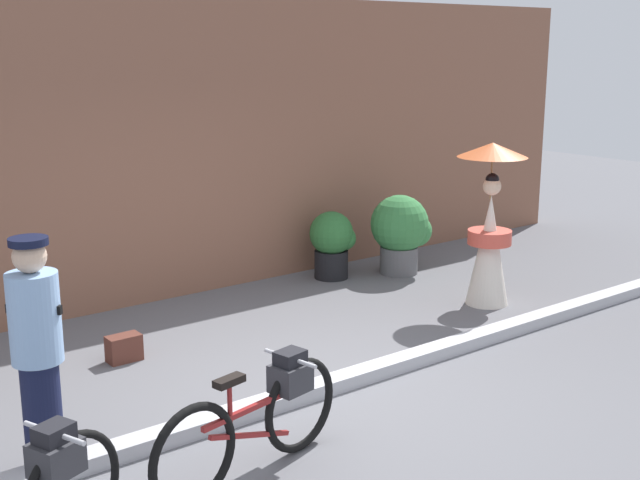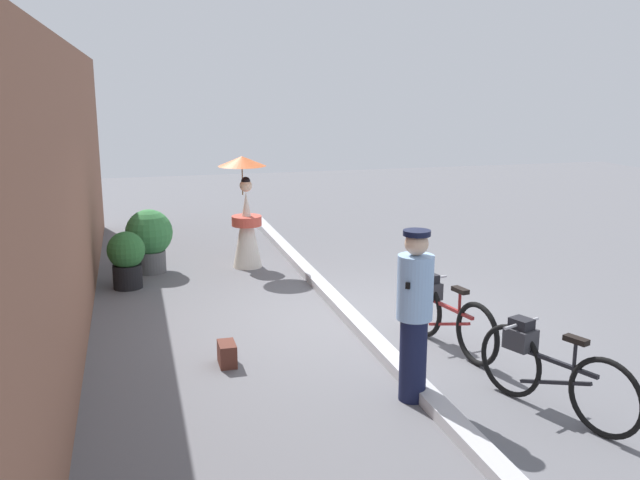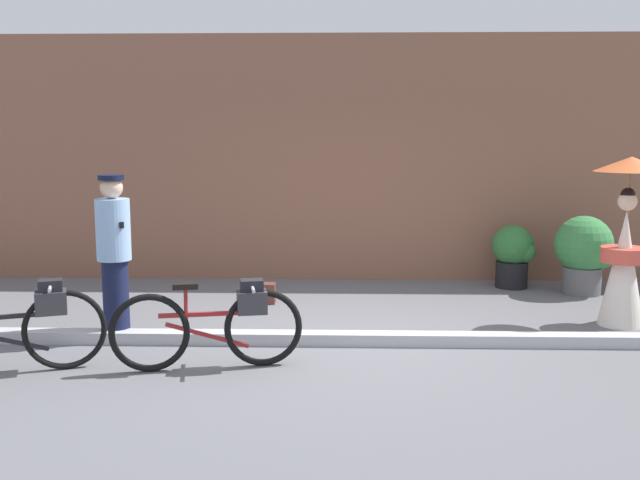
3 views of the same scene
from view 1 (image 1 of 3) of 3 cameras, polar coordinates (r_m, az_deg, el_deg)
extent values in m
plane|color=slate|center=(7.09, 0.26, -10.58)|extent=(30.00, 30.00, 0.00)
cube|color=brown|center=(9.47, -12.60, 6.02)|extent=(14.00, 0.40, 3.43)
cube|color=#B2B2B7|center=(7.06, 0.26, -10.13)|extent=(14.00, 0.20, 0.12)
cylinder|color=silver|center=(4.94, -17.95, -12.60)|extent=(0.20, 0.46, 0.03)
cube|color=#333338|center=(5.01, -17.82, -14.15)|extent=(0.32, 0.30, 0.20)
cube|color=black|center=(4.95, -17.93, -12.81)|extent=(0.24, 0.22, 0.14)
torus|color=black|center=(6.04, -1.39, -11.36)|extent=(0.70, 0.19, 0.70)
torus|color=black|center=(5.42, -8.75, -14.57)|extent=(0.70, 0.19, 0.70)
cube|color=maroon|center=(5.65, -4.88, -11.57)|extent=(0.83, 0.20, 0.04)
cube|color=maroon|center=(5.74, -4.84, -13.31)|extent=(0.72, 0.17, 0.26)
cylinder|color=maroon|center=(5.49, -6.27, -11.07)|extent=(0.03, 0.03, 0.29)
cube|color=black|center=(5.44, -6.31, -9.68)|extent=(0.23, 0.13, 0.05)
cylinder|color=silver|center=(5.82, -2.08, -8.19)|extent=(0.12, 0.48, 0.03)
cube|color=#333338|center=(5.87, -2.07, -9.51)|extent=(0.30, 0.27, 0.20)
cube|color=black|center=(5.82, -2.08, -8.33)|extent=(0.23, 0.20, 0.14)
cylinder|color=#141938|center=(6.01, -18.63, -11.61)|extent=(0.26, 0.26, 0.82)
cylinder|color=#8CB2E0|center=(5.75, -19.16, -5.11)|extent=(0.34, 0.34, 0.61)
sphere|color=#D8B293|center=(5.64, -19.48, -1.07)|extent=(0.22, 0.22, 0.22)
cylinder|color=black|center=(5.62, -19.56, -0.09)|extent=(0.26, 0.26, 0.05)
cube|color=black|center=(5.74, -19.21, -4.53)|extent=(0.30, 0.30, 0.06)
cone|color=silver|center=(9.44, 11.62, -0.69)|extent=(0.48, 0.48, 1.25)
cylinder|color=#D14C3D|center=(9.40, 11.66, 0.20)|extent=(0.49, 0.49, 0.16)
sphere|color=beige|center=(9.29, 11.83, 3.67)|extent=(0.20, 0.20, 0.20)
sphere|color=black|center=(9.28, 11.85, 4.10)|extent=(0.15, 0.15, 0.15)
cylinder|color=olive|center=(9.33, 11.79, 4.45)|extent=(0.02, 0.02, 0.55)
cone|color=orange|center=(9.29, 11.87, 6.13)|extent=(0.78, 0.78, 0.16)
cylinder|color=black|center=(10.39, 0.78, -1.68)|extent=(0.43, 0.43, 0.36)
sphere|color=#2D6B33|center=(10.29, 0.79, 0.47)|extent=(0.55, 0.55, 0.55)
sphere|color=#2D6B33|center=(10.33, 1.68, 0.11)|extent=(0.30, 0.30, 0.30)
cylinder|color=#59595B|center=(10.65, 5.48, -1.38)|extent=(0.49, 0.49, 0.35)
sphere|color=#387F42|center=(10.54, 5.53, 1.11)|extent=(0.75, 0.75, 0.75)
sphere|color=#387F42|center=(10.61, 6.67, 0.65)|extent=(0.41, 0.41, 0.41)
cube|color=#592D23|center=(7.94, -13.42, -7.30)|extent=(0.31, 0.18, 0.25)
cube|color=#47241C|center=(7.87, -13.28, -6.99)|extent=(0.27, 0.06, 0.09)
camera|label=2|loc=(8.74, -66.39, 6.17)|focal=39.07mm
camera|label=3|loc=(4.41, 75.40, -7.25)|focal=40.59mm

